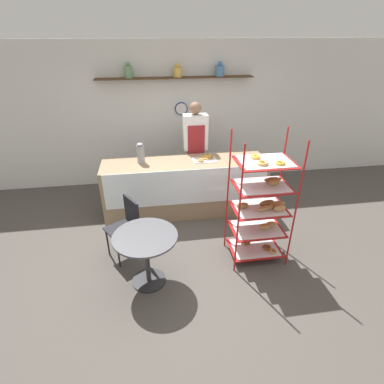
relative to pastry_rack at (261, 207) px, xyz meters
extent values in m
plane|color=#4C4742|center=(-0.83, 0.12, -0.79)|extent=(14.00, 14.00, 0.00)
cube|color=white|center=(-0.83, 2.68, 0.56)|extent=(10.00, 0.06, 2.70)
cube|color=#4C331E|center=(-0.83, 2.53, 1.28)|extent=(2.85, 0.24, 0.02)
cylinder|color=#669966|center=(-1.65, 2.53, 1.39)|extent=(0.14, 0.14, 0.20)
sphere|color=#669966|center=(-1.65, 2.53, 1.51)|extent=(0.08, 0.08, 0.08)
cylinder|color=gold|center=(-0.79, 2.53, 1.37)|extent=(0.15, 0.15, 0.16)
sphere|color=gold|center=(-0.79, 2.53, 1.47)|extent=(0.08, 0.08, 0.08)
cylinder|color=#4C7FB2|center=(-0.02, 2.53, 1.37)|extent=(0.17, 0.17, 0.18)
sphere|color=#4C7FB2|center=(-0.02, 2.53, 1.49)|extent=(0.09, 0.09, 0.09)
cylinder|color=navy|center=(-0.73, 2.63, 0.70)|extent=(0.24, 0.03, 0.24)
cylinder|color=white|center=(-0.73, 2.61, 0.70)|extent=(0.21, 0.00, 0.21)
cube|color=#937A5B|center=(-0.83, 1.33, -0.33)|extent=(2.70, 0.66, 0.93)
cube|color=silver|center=(-0.83, 1.00, -0.16)|extent=(2.59, 0.01, 0.60)
cylinder|color=#A51919|center=(-0.38, -0.26, 0.09)|extent=(0.02, 0.02, 1.77)
cylinder|color=#A51919|center=(0.34, -0.26, 0.09)|extent=(0.02, 0.02, 1.77)
cylinder|color=#A51919|center=(-0.38, 0.27, 0.09)|extent=(0.02, 0.02, 1.77)
cylinder|color=#A51919|center=(0.34, 0.27, 0.09)|extent=(0.02, 0.02, 1.77)
cube|color=#A51919|center=(-0.02, 0.00, -0.67)|extent=(0.69, 0.51, 0.01)
cube|color=silver|center=(-0.02, 0.00, -0.66)|extent=(0.61, 0.45, 0.01)
torus|color=brown|center=(-0.11, 0.11, -0.64)|extent=(0.13, 0.13, 0.04)
torus|color=brown|center=(0.14, -0.05, -0.64)|extent=(0.12, 0.12, 0.03)
torus|color=tan|center=(0.19, -0.14, -0.64)|extent=(0.11, 0.11, 0.03)
torus|color=tan|center=(-0.13, 0.11, -0.64)|extent=(0.12, 0.12, 0.03)
cube|color=#A51919|center=(-0.02, 0.00, -0.35)|extent=(0.69, 0.51, 0.01)
cube|color=silver|center=(-0.02, 0.00, -0.34)|extent=(0.61, 0.45, 0.01)
ellipsoid|color=tan|center=(0.08, -0.03, -0.29)|extent=(0.17, 0.11, 0.07)
ellipsoid|color=tan|center=(0.18, 0.02, -0.30)|extent=(0.16, 0.09, 0.06)
cube|color=#A51919|center=(-0.02, 0.00, -0.02)|extent=(0.69, 0.51, 0.01)
cube|color=silver|center=(-0.02, 0.00, -0.01)|extent=(0.61, 0.45, 0.01)
ellipsoid|color=olive|center=(-0.25, 0.02, 0.04)|extent=(0.17, 0.10, 0.08)
ellipsoid|color=tan|center=(0.03, -0.07, 0.03)|extent=(0.25, 0.14, 0.06)
ellipsoid|color=#B27F47|center=(0.21, -0.01, 0.03)|extent=(0.24, 0.10, 0.07)
ellipsoid|color=olive|center=(0.08, 0.03, 0.04)|extent=(0.23, 0.12, 0.08)
ellipsoid|color=tan|center=(0.20, -0.12, 0.04)|extent=(0.16, 0.08, 0.09)
cube|color=#A51919|center=(-0.02, 0.00, 0.31)|extent=(0.69, 0.51, 0.01)
cube|color=silver|center=(-0.02, 0.00, 0.32)|extent=(0.61, 0.45, 0.01)
ellipsoid|color=olive|center=(0.14, 0.06, 0.36)|extent=(0.23, 0.08, 0.07)
ellipsoid|color=#B27F47|center=(0.11, -0.03, 0.36)|extent=(0.16, 0.10, 0.08)
cube|color=#A51919|center=(-0.02, 0.00, 0.63)|extent=(0.69, 0.51, 0.01)
cube|color=silver|center=(-0.02, 0.00, 0.64)|extent=(0.61, 0.45, 0.01)
torus|color=gold|center=(-0.11, 0.10, 0.67)|extent=(0.12, 0.12, 0.04)
torus|color=gold|center=(0.11, -0.12, 0.67)|extent=(0.12, 0.12, 0.03)
torus|color=tan|center=(-0.09, -0.10, 0.67)|extent=(0.14, 0.14, 0.04)
cube|color=#282833|center=(-0.58, 1.81, -0.31)|extent=(0.25, 0.19, 0.97)
cube|color=silver|center=(-0.58, 1.81, 0.48)|extent=(0.42, 0.22, 0.60)
cube|color=maroon|center=(-0.58, 1.70, 0.37)|extent=(0.29, 0.01, 0.50)
sphere|color=#8C664C|center=(-0.58, 1.81, 0.89)|extent=(0.20, 0.20, 0.20)
cylinder|color=#262628|center=(-1.51, -0.29, -0.78)|extent=(0.42, 0.42, 0.02)
cylinder|color=#333338|center=(-1.51, -0.29, -0.44)|extent=(0.06, 0.06, 0.67)
cylinder|color=#4C4C51|center=(-1.51, -0.29, -0.09)|extent=(0.77, 0.77, 0.02)
cylinder|color=black|center=(-2.06, 0.31, -0.58)|extent=(0.02, 0.02, 0.44)
cylinder|color=black|center=(-1.89, 0.04, -0.58)|extent=(0.02, 0.02, 0.44)
cylinder|color=black|center=(-1.78, 0.48, -0.58)|extent=(0.02, 0.02, 0.44)
cylinder|color=black|center=(-1.61, 0.20, -0.58)|extent=(0.02, 0.02, 0.44)
cube|color=black|center=(-1.83, 0.26, -0.34)|extent=(0.52, 0.52, 0.03)
cube|color=black|center=(-1.68, 0.35, -0.13)|extent=(0.21, 0.33, 0.40)
cylinder|color=gray|center=(-1.53, 1.39, 0.29)|extent=(0.12, 0.12, 0.29)
ellipsoid|color=gray|center=(-1.53, 1.39, 0.45)|extent=(0.10, 0.10, 0.05)
cube|color=silver|center=(-0.50, 1.34, 0.15)|extent=(0.38, 0.25, 0.01)
torus|color=gold|center=(-0.45, 1.41, 0.17)|extent=(0.12, 0.12, 0.04)
torus|color=tan|center=(-0.54, 1.37, 0.17)|extent=(0.11, 0.11, 0.03)
torus|color=gold|center=(-0.42, 1.41, 0.17)|extent=(0.12, 0.12, 0.04)
torus|color=brown|center=(-0.40, 1.40, 0.17)|extent=(0.12, 0.12, 0.04)
torus|color=tan|center=(-0.46, 1.35, 0.17)|extent=(0.11, 0.11, 0.03)
torus|color=tan|center=(-0.57, 1.28, 0.17)|extent=(0.10, 0.10, 0.03)
camera|label=1|loc=(-1.39, -3.16, 2.03)|focal=28.00mm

